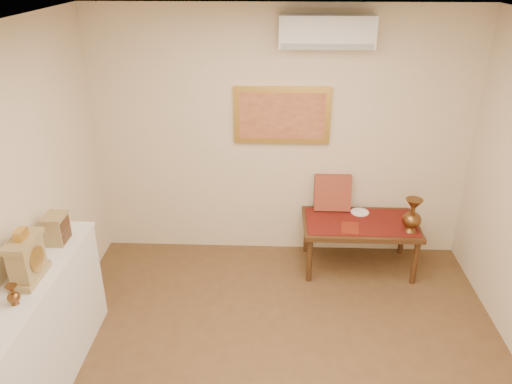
# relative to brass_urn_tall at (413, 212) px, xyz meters

# --- Properties ---
(ceiling) EXTENTS (4.50, 4.50, 0.00)m
(ceiling) POSITION_rel_brass_urn_tall_xyz_m (-1.32, -1.71, 1.93)
(ceiling) COLOR silver
(ceiling) RESTS_ON ground
(wall_back) EXTENTS (4.00, 0.02, 2.70)m
(wall_back) POSITION_rel_brass_urn_tall_xyz_m (-1.32, 0.54, 0.58)
(wall_back) COLOR beige
(wall_back) RESTS_ON ground
(brass_urn_small) EXTENTS (0.09, 0.09, 0.19)m
(brass_urn_small) POSITION_rel_brass_urn_tall_xyz_m (-3.12, -1.84, 0.30)
(brass_urn_small) COLOR brown
(brass_urn_small) RESTS_ON display_ledge
(table_cloth) EXTENTS (1.14, 0.59, 0.01)m
(table_cloth) POSITION_rel_brass_urn_tall_xyz_m (-0.47, 0.17, -0.22)
(table_cloth) COLOR maroon
(table_cloth) RESTS_ON low_table
(brass_urn_tall) EXTENTS (0.19, 0.19, 0.43)m
(brass_urn_tall) POSITION_rel_brass_urn_tall_xyz_m (0.00, 0.00, 0.00)
(brass_urn_tall) COLOR brown
(brass_urn_tall) RESTS_ON table_cloth
(plate) EXTENTS (0.20, 0.20, 0.01)m
(plate) POSITION_rel_brass_urn_tall_xyz_m (-0.45, 0.37, -0.21)
(plate) COLOR white
(plate) RESTS_ON table_cloth
(menu) EXTENTS (0.21, 0.27, 0.01)m
(menu) POSITION_rel_brass_urn_tall_xyz_m (-0.61, 0.01, -0.21)
(menu) COLOR maroon
(menu) RESTS_ON table_cloth
(cushion) EXTENTS (0.40, 0.18, 0.41)m
(cushion) POSITION_rel_brass_urn_tall_xyz_m (-0.76, 0.45, -0.02)
(cushion) COLOR maroon
(cushion) RESTS_ON table_cloth
(display_ledge) EXTENTS (0.37, 2.02, 0.98)m
(display_ledge) POSITION_rel_brass_urn_tall_xyz_m (-3.15, -1.71, -0.28)
(display_ledge) COLOR white
(display_ledge) RESTS_ON floor
(mantel_clock) EXTENTS (0.17, 0.36, 0.41)m
(mantel_clock) POSITION_rel_brass_urn_tall_xyz_m (-3.14, -1.56, 0.38)
(mantel_clock) COLOR #9E8551
(mantel_clock) RESTS_ON display_ledge
(wooden_chest) EXTENTS (0.16, 0.21, 0.24)m
(wooden_chest) POSITION_rel_brass_urn_tall_xyz_m (-3.15, -1.04, 0.33)
(wooden_chest) COLOR #9E8551
(wooden_chest) RESTS_ON display_ledge
(low_table) EXTENTS (1.20, 0.70, 0.55)m
(low_table) POSITION_rel_brass_urn_tall_xyz_m (-0.47, 0.17, -0.29)
(low_table) COLOR #452814
(low_table) RESTS_ON floor
(painting) EXTENTS (1.00, 0.06, 0.60)m
(painting) POSITION_rel_brass_urn_tall_xyz_m (-1.32, 0.52, 0.83)
(painting) COLOR gold
(painting) RESTS_ON wall_back
(ac_unit) EXTENTS (0.90, 0.25, 0.30)m
(ac_unit) POSITION_rel_brass_urn_tall_xyz_m (-0.92, 0.41, 1.67)
(ac_unit) COLOR silver
(ac_unit) RESTS_ON wall_back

